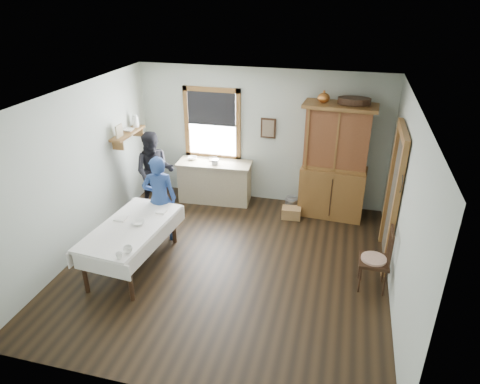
# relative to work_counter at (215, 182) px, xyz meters

# --- Properties ---
(room) EXTENTS (5.01, 5.01, 2.70)m
(room) POSITION_rel_work_counter_xyz_m (0.87, -2.14, 0.92)
(room) COLOR black
(room) RESTS_ON ground
(window) EXTENTS (1.18, 0.07, 1.48)m
(window) POSITION_rel_work_counter_xyz_m (-0.13, 0.32, 1.21)
(window) COLOR white
(window) RESTS_ON room
(doorway) EXTENTS (0.09, 1.14, 2.22)m
(doorway) POSITION_rel_work_counter_xyz_m (3.33, -1.29, 0.74)
(doorway) COLOR #41392E
(doorway) RESTS_ON room
(wall_shelf) EXTENTS (0.24, 1.00, 0.44)m
(wall_shelf) POSITION_rel_work_counter_xyz_m (-1.50, -0.60, 1.15)
(wall_shelf) COLOR brown
(wall_shelf) RESTS_ON room
(framed_picture) EXTENTS (0.30, 0.04, 0.40)m
(framed_picture) POSITION_rel_work_counter_xyz_m (1.02, 0.32, 1.12)
(framed_picture) COLOR #382113
(framed_picture) RESTS_ON room
(rug_beater) EXTENTS (0.01, 0.27, 0.27)m
(rug_beater) POSITION_rel_work_counter_xyz_m (3.32, -1.84, 1.29)
(rug_beater) COLOR black
(rug_beater) RESTS_ON room
(work_counter) EXTENTS (1.52, 0.66, 0.85)m
(work_counter) POSITION_rel_work_counter_xyz_m (0.00, 0.00, 0.00)
(work_counter) COLOR tan
(work_counter) RESTS_ON room
(china_hutch) EXTENTS (1.33, 0.70, 2.20)m
(china_hutch) POSITION_rel_work_counter_xyz_m (2.37, -0.02, 0.68)
(china_hutch) COLOR brown
(china_hutch) RESTS_ON room
(dining_table) EXTENTS (1.10, 1.89, 0.73)m
(dining_table) POSITION_rel_work_counter_xyz_m (-0.57, -2.52, -0.06)
(dining_table) COLOR white
(dining_table) RESTS_ON room
(spindle_chair) EXTENTS (0.47, 0.47, 1.01)m
(spindle_chair) POSITION_rel_work_counter_xyz_m (3.11, -2.15, 0.08)
(spindle_chair) COLOR #382113
(spindle_chair) RESTS_ON room
(pail) EXTENTS (0.31, 0.31, 0.26)m
(pail) POSITION_rel_work_counter_xyz_m (1.61, -0.07, -0.29)
(pail) COLOR gray
(pail) RESTS_ON room
(wicker_basket) EXTENTS (0.38, 0.28, 0.21)m
(wicker_basket) POSITION_rel_work_counter_xyz_m (1.65, -0.35, -0.32)
(wicker_basket) COLOR olive
(wicker_basket) RESTS_ON room
(woman_blue) EXTENTS (0.60, 0.48, 1.45)m
(woman_blue) POSITION_rel_work_counter_xyz_m (-0.46, -1.66, 0.30)
(woman_blue) COLOR navy
(woman_blue) RESTS_ON room
(figure_dark) EXTENTS (0.84, 0.72, 1.48)m
(figure_dark) POSITION_rel_work_counter_xyz_m (-1.02, -0.62, 0.31)
(figure_dark) COLOR black
(figure_dark) RESTS_ON room
(table_cup_a) EXTENTS (0.14, 0.14, 0.10)m
(table_cup_a) POSITION_rel_work_counter_xyz_m (-0.25, -3.19, 0.35)
(table_cup_a) COLOR white
(table_cup_a) RESTS_ON dining_table
(table_cup_b) EXTENTS (0.10, 0.10, 0.09)m
(table_cup_b) POSITION_rel_work_counter_xyz_m (-0.30, -3.35, 0.34)
(table_cup_b) COLOR white
(table_cup_b) RESTS_ON dining_table
(table_bowl) EXTENTS (0.28, 0.28, 0.05)m
(table_bowl) POSITION_rel_work_counter_xyz_m (-0.47, -2.44, 0.33)
(table_bowl) COLOR white
(table_bowl) RESTS_ON dining_table
(counter_book) EXTENTS (0.22, 0.25, 0.02)m
(counter_book) POSITION_rel_work_counter_xyz_m (-0.15, 0.10, 0.44)
(counter_book) COLOR #77654F
(counter_book) RESTS_ON work_counter
(counter_bowl) EXTENTS (0.19, 0.19, 0.06)m
(counter_bowl) POSITION_rel_work_counter_xyz_m (-0.49, 0.05, 0.45)
(counter_bowl) COLOR white
(counter_bowl) RESTS_ON work_counter
(shelf_bowl) EXTENTS (0.22, 0.22, 0.05)m
(shelf_bowl) POSITION_rel_work_counter_xyz_m (-1.50, -0.59, 1.17)
(shelf_bowl) COLOR white
(shelf_bowl) RESTS_ON wall_shelf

